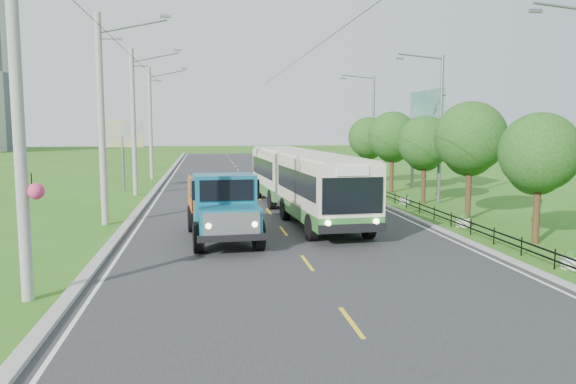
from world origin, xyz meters
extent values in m
plane|color=#2F6317|center=(0.00, 0.00, 0.00)|extent=(240.00, 240.00, 0.00)
cube|color=#28282B|center=(0.00, 20.00, 0.01)|extent=(14.00, 120.00, 0.02)
cube|color=#9E9E99|center=(-7.20, 20.00, 0.07)|extent=(0.40, 120.00, 0.15)
cube|color=#9E9E99|center=(7.15, 20.00, 0.05)|extent=(0.30, 120.00, 0.10)
cube|color=silver|center=(-6.65, 20.00, 0.02)|extent=(0.12, 120.00, 0.00)
cube|color=silver|center=(6.65, 20.00, 0.02)|extent=(0.12, 120.00, 0.00)
cube|color=yellow|center=(0.00, 0.00, 0.02)|extent=(0.12, 2.20, 0.00)
cube|color=black|center=(8.00, 14.00, 0.30)|extent=(0.04, 40.00, 0.60)
cylinder|color=gray|center=(-8.30, -3.00, 5.00)|extent=(0.32, 0.32, 10.00)
sphere|color=#D83366|center=(-7.95, -3.00, 3.00)|extent=(0.44, 0.44, 0.44)
cylinder|color=gray|center=(-8.30, 9.00, 5.00)|extent=(0.32, 0.32, 10.00)
cube|color=slate|center=(-7.80, 9.00, 8.80)|extent=(1.20, 0.10, 0.10)
cube|color=slate|center=(-5.20, 9.00, 9.90)|extent=(0.50, 0.18, 0.12)
cylinder|color=gray|center=(-8.30, 21.00, 5.00)|extent=(0.32, 0.32, 10.00)
cube|color=slate|center=(-7.80, 21.00, 8.80)|extent=(1.20, 0.10, 0.10)
cube|color=slate|center=(-5.20, 21.00, 9.90)|extent=(0.50, 0.18, 0.12)
cylinder|color=gray|center=(-8.30, 33.00, 5.00)|extent=(0.32, 0.32, 10.00)
cube|color=slate|center=(-7.80, 33.00, 8.80)|extent=(1.20, 0.10, 0.10)
cube|color=slate|center=(-5.20, 33.00, 9.90)|extent=(0.50, 0.18, 0.12)
cylinder|color=#382314|center=(9.80, 2.00, 1.48)|extent=(0.28, 0.28, 2.97)
sphere|color=#144513|center=(9.80, 2.00, 3.71)|extent=(3.18, 3.18, 3.18)
sphere|color=#144513|center=(10.00, 2.50, 3.07)|extent=(2.33, 2.33, 2.33)
cylinder|color=#382314|center=(9.80, 8.00, 1.68)|extent=(0.28, 0.28, 3.36)
sphere|color=#144513|center=(9.80, 8.00, 4.20)|extent=(3.60, 3.60, 3.60)
sphere|color=#144513|center=(10.00, 8.50, 3.48)|extent=(2.64, 2.64, 2.64)
cylinder|color=#382314|center=(9.80, 14.00, 1.51)|extent=(0.28, 0.28, 3.02)
sphere|color=#144513|center=(9.80, 14.00, 3.78)|extent=(3.24, 3.24, 3.24)
sphere|color=#144513|center=(10.00, 14.50, 3.13)|extent=(2.38, 2.38, 2.38)
cylinder|color=#382314|center=(9.80, 20.00, 1.62)|extent=(0.28, 0.28, 3.25)
sphere|color=#144513|center=(9.80, 20.00, 4.06)|extent=(3.48, 3.48, 3.48)
sphere|color=#144513|center=(10.00, 20.50, 3.36)|extent=(2.55, 2.55, 2.55)
cylinder|color=#382314|center=(9.80, 26.00, 1.54)|extent=(0.28, 0.28, 3.08)
sphere|color=#144513|center=(9.80, 26.00, 3.85)|extent=(3.30, 3.30, 3.30)
sphere|color=#144513|center=(10.00, 26.50, 3.19)|extent=(2.42, 2.42, 2.42)
cylinder|color=slate|center=(9.40, 0.00, 8.90)|extent=(2.80, 0.10, 0.34)
cube|color=slate|center=(8.10, 0.00, 8.75)|extent=(0.45, 0.16, 0.12)
cylinder|color=slate|center=(10.80, 14.00, 4.50)|extent=(0.20, 0.20, 9.00)
cylinder|color=slate|center=(9.40, 14.00, 8.90)|extent=(2.80, 0.10, 0.34)
cube|color=slate|center=(8.10, 14.00, 8.75)|extent=(0.45, 0.16, 0.12)
cylinder|color=slate|center=(10.80, 28.00, 4.50)|extent=(0.20, 0.20, 9.00)
cylinder|color=slate|center=(9.40, 28.00, 8.90)|extent=(2.80, 0.10, 0.34)
cube|color=slate|center=(8.10, 28.00, 8.75)|extent=(0.45, 0.16, 0.12)
cylinder|color=silver|center=(8.60, -2.00, 0.20)|extent=(0.64, 0.64, 0.40)
sphere|color=#144513|center=(8.60, -2.00, 0.45)|extent=(0.44, 0.44, 0.44)
cylinder|color=silver|center=(8.60, 6.00, 0.20)|extent=(0.64, 0.64, 0.40)
sphere|color=#144513|center=(8.60, 6.00, 0.45)|extent=(0.44, 0.44, 0.44)
cylinder|color=silver|center=(8.60, 14.00, 0.20)|extent=(0.64, 0.64, 0.40)
sphere|color=#144513|center=(8.60, 14.00, 0.45)|extent=(0.44, 0.44, 0.44)
cylinder|color=silver|center=(8.60, 22.00, 0.20)|extent=(0.64, 0.64, 0.40)
sphere|color=#144513|center=(8.60, 22.00, 0.45)|extent=(0.44, 0.44, 0.44)
cylinder|color=slate|center=(-9.50, 24.00, 2.00)|extent=(0.20, 0.20, 4.00)
cube|color=yellow|center=(-9.50, 24.00, 4.20)|extent=(3.00, 0.15, 2.00)
cylinder|color=slate|center=(12.30, 17.50, 2.50)|extent=(0.24, 0.24, 5.00)
cylinder|color=slate|center=(12.30, 22.50, 2.50)|extent=(0.24, 0.24, 5.00)
cube|color=#144C47|center=(12.30, 20.00, 5.80)|extent=(0.20, 6.00, 3.00)
cube|color=#2F6F2C|center=(1.93, 6.41, 0.87)|extent=(3.28, 8.41, 0.60)
cube|color=beige|center=(1.93, 6.41, 2.24)|extent=(3.28, 8.41, 2.12)
cube|color=black|center=(1.93, 6.41, 2.25)|extent=(3.28, 7.75, 1.04)
cube|color=#2F6F2C|center=(1.33, 15.46, 0.87)|extent=(3.25, 7.86, 0.60)
cube|color=beige|center=(1.33, 15.46, 2.24)|extent=(3.25, 7.86, 2.12)
cube|color=black|center=(1.33, 15.46, 2.25)|extent=(3.25, 7.20, 1.04)
cube|color=#4C4C4C|center=(1.62, 11.07, 1.93)|extent=(2.65, 1.27, 2.62)
cube|color=black|center=(2.20, 2.27, 2.06)|extent=(2.47, 0.23, 1.43)
cylinder|color=black|center=(0.86, 3.75, 0.57)|extent=(0.43, 1.16, 1.14)
cylinder|color=black|center=(3.34, 3.91, 0.57)|extent=(0.43, 1.16, 1.14)
cylinder|color=black|center=(0.51, 9.12, 0.57)|extent=(0.43, 1.16, 1.14)
cylinder|color=black|center=(2.99, 9.29, 0.57)|extent=(0.43, 1.16, 1.14)
cylinder|color=black|center=(0.26, 12.85, 0.57)|extent=(0.43, 1.16, 1.14)
cylinder|color=black|center=(2.74, 13.01, 0.57)|extent=(0.43, 1.16, 1.14)
cylinder|color=black|center=(-0.07, 17.90, 0.57)|extent=(0.43, 1.16, 1.14)
cylinder|color=black|center=(2.41, 18.06, 0.57)|extent=(0.43, 1.16, 1.14)
cube|color=#14607C|center=(-2.60, 2.04, 1.20)|extent=(2.39, 1.69, 1.09)
cube|color=#14607C|center=(-2.72, 3.67, 1.74)|extent=(2.52, 1.92, 2.18)
cube|color=black|center=(-2.72, 3.67, 2.29)|extent=(2.73, 1.61, 0.76)
cube|color=black|center=(-2.78, 4.53, 0.71)|extent=(1.57, 6.59, 0.27)
cube|color=#C15512|center=(-2.92, 6.38, 1.80)|extent=(2.74, 3.44, 1.42)
cylinder|color=black|center=(-3.75, 2.17, 0.60)|extent=(0.47, 1.22, 1.20)
cylinder|color=black|center=(-1.47, 2.34, 0.60)|extent=(0.47, 1.22, 1.20)
cylinder|color=black|center=(-4.08, 6.51, 0.60)|extent=(0.47, 1.22, 1.20)
cylinder|color=black|center=(-1.80, 6.68, 0.60)|extent=(0.47, 1.22, 1.20)
camera|label=1|loc=(-3.41, -18.76, 4.73)|focal=35.00mm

